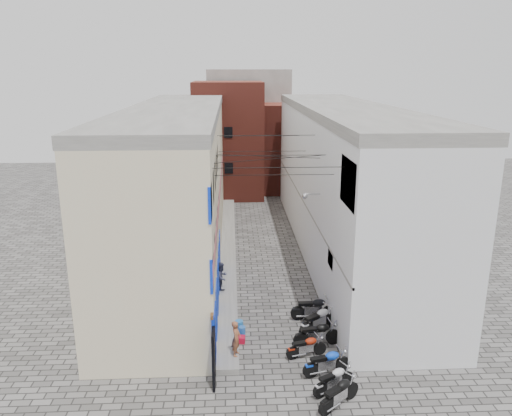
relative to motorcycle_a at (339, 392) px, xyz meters
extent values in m
plane|color=#504E4B|center=(-1.74, 1.95, -0.56)|extent=(90.00, 90.00, 0.00)
cube|color=slate|center=(-3.79, 14.95, -0.44)|extent=(0.90, 26.00, 0.25)
cube|color=beige|center=(-6.74, 14.95, 3.69)|extent=(5.00, 26.00, 8.50)
cube|color=#CC7279|center=(-4.28, 14.95, 3.44)|extent=(0.10, 26.00, 0.80)
cube|color=#0D30C9|center=(-4.27, 6.85, 0.74)|extent=(0.12, 10.20, 2.40)
cube|color=#0D30C9|center=(-4.29, 6.85, 4.74)|extent=(0.10, 10.20, 4.00)
cube|color=slate|center=(-6.74, 14.95, 8.19)|extent=(5.10, 26.00, 0.50)
cube|color=black|center=(-4.26, 1.55, 0.54)|extent=(0.10, 1.20, 2.20)
cube|color=silver|center=(3.26, 14.95, 3.69)|extent=(5.00, 26.00, 8.50)
cube|color=#0D30C9|center=(0.81, 3.45, 6.44)|extent=(0.10, 2.40, 1.80)
cube|color=white|center=(0.82, 5.95, 2.44)|extent=(0.08, 1.00, 0.70)
cylinder|color=#B2B2B7|center=(0.41, 8.95, 4.64)|extent=(0.80, 0.06, 0.06)
sphere|color=#B2B2B7|center=(0.01, 8.95, 4.54)|extent=(0.28, 0.28, 0.28)
cube|color=slate|center=(3.26, 14.95, 8.19)|extent=(5.10, 26.00, 0.50)
cube|color=slate|center=(0.80, 14.95, 2.84)|extent=(0.10, 26.00, 0.12)
cube|color=maroon|center=(-3.74, 29.95, 4.44)|extent=(6.00, 6.00, 10.00)
cube|color=maroon|center=(1.26, 31.95, 3.44)|extent=(5.00, 6.00, 8.00)
cube|color=slate|center=(-1.74, 35.95, 4.94)|extent=(8.00, 5.00, 11.00)
cube|color=black|center=(-1.74, 27.15, 0.64)|extent=(2.00, 0.30, 2.40)
cylinder|color=black|center=(-1.74, 3.95, 6.94)|extent=(5.20, 0.02, 0.02)
cylinder|color=black|center=(-1.74, 5.95, 6.24)|extent=(5.20, 0.02, 0.02)
cylinder|color=black|center=(-1.74, 8.45, 6.64)|extent=(5.20, 0.02, 0.02)
cylinder|color=black|center=(-1.74, 10.95, 7.24)|extent=(5.20, 0.02, 0.02)
cylinder|color=black|center=(-1.74, 13.95, 5.94)|extent=(5.20, 0.02, 0.02)
cylinder|color=black|center=(-1.74, 16.95, 6.44)|extent=(5.20, 0.02, 0.02)
cylinder|color=black|center=(-1.74, 6.95, 6.74)|extent=(5.65, 2.07, 0.02)
cylinder|color=black|center=(-1.74, 9.95, 6.34)|extent=(5.80, 1.58, 0.02)
imported|color=#985737|center=(-3.44, 2.95, 0.41)|extent=(0.45, 0.59, 1.44)
imported|color=#33354D|center=(-4.09, 8.75, 0.46)|extent=(0.91, 0.95, 1.55)
cylinder|color=blue|center=(-3.17, 4.75, -0.33)|extent=(0.31, 0.31, 0.46)
cylinder|color=#2470B7|center=(-3.29, 5.12, -0.29)|extent=(0.44, 0.44, 0.55)
cube|color=red|center=(-3.27, 4.29, -0.43)|extent=(0.46, 0.37, 0.27)
camera|label=1|loc=(-3.54, -14.33, 10.51)|focal=35.00mm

